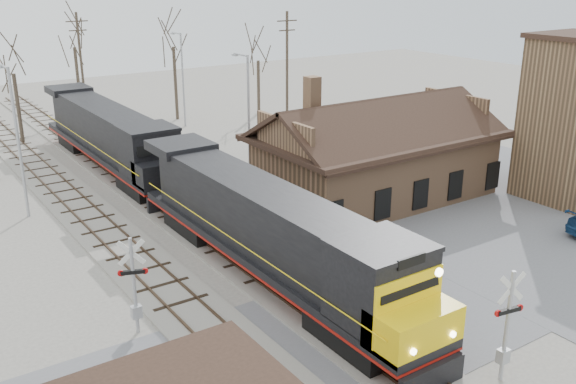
# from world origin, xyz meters

# --- Properties ---
(ground) EXTENTS (140.00, 140.00, 0.00)m
(ground) POSITION_xyz_m (0.00, 0.00, 0.00)
(ground) COLOR #A39E93
(ground) RESTS_ON ground
(road) EXTENTS (60.00, 9.00, 0.03)m
(road) POSITION_xyz_m (0.00, 0.00, 0.01)
(road) COLOR slate
(road) RESTS_ON ground
(parking_lot) EXTENTS (22.00, 26.00, 0.03)m
(parking_lot) POSITION_xyz_m (18.00, 4.00, 0.02)
(parking_lot) COLOR slate
(parking_lot) RESTS_ON ground
(track_main) EXTENTS (3.40, 90.00, 0.24)m
(track_main) POSITION_xyz_m (0.00, 15.00, 0.07)
(track_main) COLOR #A39E93
(track_main) RESTS_ON ground
(track_siding) EXTENTS (3.40, 90.00, 0.24)m
(track_siding) POSITION_xyz_m (-4.50, 15.00, 0.07)
(track_siding) COLOR #A39E93
(track_siding) RESTS_ON ground
(depot) EXTENTS (15.20, 9.31, 7.90)m
(depot) POSITION_xyz_m (11.99, 12.00, 2.41)
(depot) COLOR #92694B
(depot) RESTS_ON ground
(locomotive_lead) EXTENTS (3.18, 21.30, 4.73)m
(locomotive_lead) POSITION_xyz_m (0.00, 5.42, 2.49)
(locomotive_lead) COLOR black
(locomotive_lead) RESTS_ON ground
(locomotive_trailing) EXTENTS (3.18, 21.30, 4.48)m
(locomotive_trailing) POSITION_xyz_m (0.00, 26.99, 2.49)
(locomotive_trailing) COLOR black
(locomotive_trailing) RESTS_ON ground
(crossbuck_near) EXTENTS (1.22, 0.32, 4.30)m
(crossbuck_near) POSITION_xyz_m (2.68, -5.38, 2.00)
(crossbuck_near) COLOR #A5A8AD
(crossbuck_near) RESTS_ON ground
(crossbuck_far) EXTENTS (1.13, 0.51, 4.16)m
(crossbuck_far) POSITION_xyz_m (-6.92, 4.94, 1.95)
(crossbuck_far) COLOR #A5A8AD
(crossbuck_far) RESTS_ON ground
(streetlight_a) EXTENTS (0.25, 2.04, 8.84)m
(streetlight_a) POSITION_xyz_m (-7.43, 21.02, 4.96)
(streetlight_a) COLOR #A5A8AD
(streetlight_a) RESTS_ON ground
(streetlight_b) EXTENTS (0.25, 2.04, 8.57)m
(streetlight_b) POSITION_xyz_m (7.34, 20.03, 4.82)
(streetlight_b) COLOR #A5A8AD
(streetlight_b) RESTS_ON ground
(streetlight_c) EXTENTS (0.25, 2.04, 8.53)m
(streetlight_c) POSITION_xyz_m (10.36, 36.82, 4.80)
(streetlight_c) COLOR #A5A8AD
(streetlight_c) RESTS_ON ground
(utility_pole_b) EXTENTS (2.00, 0.24, 10.29)m
(utility_pole_b) POSITION_xyz_m (2.95, 42.33, 5.37)
(utility_pole_b) COLOR #382D23
(utility_pole_b) RESTS_ON ground
(utility_pole_c) EXTENTS (2.00, 0.24, 10.53)m
(utility_pole_c) POSITION_xyz_m (17.07, 29.59, 5.50)
(utility_pole_c) COLOR #382D23
(utility_pole_c) RESTS_ON ground
(tree_b) EXTENTS (3.91, 3.91, 9.57)m
(tree_b) POSITION_xyz_m (-3.70, 38.68, 6.81)
(tree_b) COLOR #382D23
(tree_b) RESTS_ON ground
(tree_c) EXTENTS (4.49, 4.49, 11.01)m
(tree_c) POSITION_xyz_m (3.75, 46.71, 7.84)
(tree_c) COLOR #382D23
(tree_c) RESTS_ON ground
(tree_d) EXTENTS (4.64, 4.64, 11.37)m
(tree_d) POSITION_xyz_m (11.03, 39.85, 8.10)
(tree_d) COLOR #382D23
(tree_d) RESTS_ON ground
(tree_e) EXTENTS (3.54, 3.54, 8.68)m
(tree_e) POSITION_xyz_m (19.04, 37.63, 6.17)
(tree_e) COLOR #382D23
(tree_e) RESTS_ON ground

